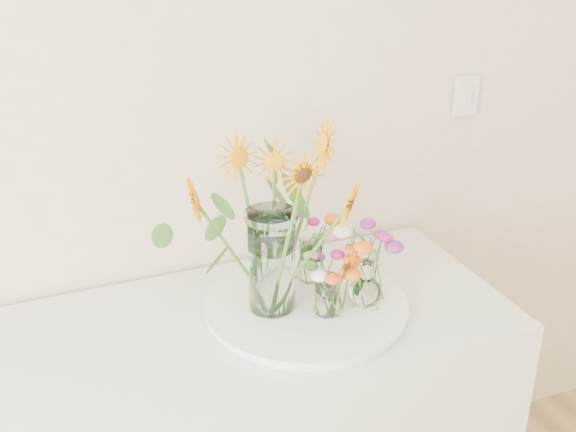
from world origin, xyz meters
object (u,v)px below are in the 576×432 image
at_px(small_vase_c, 311,263).
at_px(small_vase_a, 327,296).
at_px(small_vase_b, 366,282).
at_px(mason_jar, 272,261).
at_px(tray, 306,308).

bearing_deg(small_vase_c, small_vase_a, -100.61).
height_order(small_vase_b, small_vase_c, small_vase_b).
distance_m(mason_jar, small_vase_c, 0.19).
bearing_deg(small_vase_c, mason_jar, -147.81).
relative_size(tray, small_vase_a, 4.69).
height_order(small_vase_a, small_vase_c, same).
xyz_separation_m(mason_jar, small_vase_c, (0.14, 0.09, -0.08)).
bearing_deg(small_vase_b, small_vase_a, -175.09).
height_order(tray, mason_jar, mason_jar).
bearing_deg(mason_jar, tray, -8.38).
relative_size(small_vase_a, small_vase_b, 0.86).
height_order(mason_jar, small_vase_c, mason_jar).
relative_size(mason_jar, small_vase_c, 2.58).
height_order(tray, small_vase_a, small_vase_a).
bearing_deg(small_vase_a, mason_jar, 146.31).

